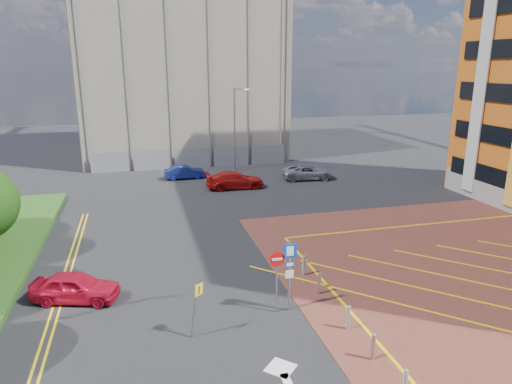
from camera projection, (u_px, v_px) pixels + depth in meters
name	position (u px, v px, depth m)	size (l,w,h in m)	color
ground	(285.00, 324.00, 18.46)	(140.00, 140.00, 0.00)	black
lamp_back	(235.00, 126.00, 44.36)	(1.53, 0.16, 8.00)	#9EA0A8
sign_cluster	(285.00, 269.00, 18.92)	(1.17, 0.12, 3.20)	#9EA0A8
warning_sign	(196.00, 304.00, 17.23)	(0.58, 0.38, 2.25)	#9EA0A8
bollard_row	(356.00, 328.00, 17.34)	(0.14, 11.14, 0.90)	#9EA0A8
construction_building	(178.00, 57.00, 52.75)	(21.20, 19.20, 22.00)	#ADA08E
construction_fence	(202.00, 158.00, 46.38)	(21.60, 0.06, 2.00)	gray
car_red_left	(75.00, 287.00, 20.16)	(1.54, 3.82, 1.30)	red
car_blue_back	(185.00, 172.00, 41.83)	(1.29, 3.70, 1.22)	navy
car_red_back	(235.00, 180.00, 38.57)	(1.99, 4.90, 1.42)	#AD120E
car_silver_back	(308.00, 172.00, 41.65)	(2.16, 4.69, 1.30)	#97989E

